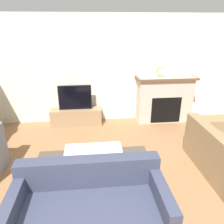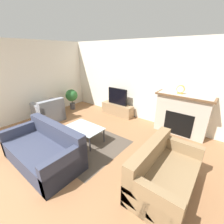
{
  "view_description": "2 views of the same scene",
  "coord_description": "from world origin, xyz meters",
  "px_view_note": "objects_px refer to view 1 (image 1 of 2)",
  "views": [
    {
      "loc": [
        -0.12,
        -1.2,
        2.45
      ],
      "look_at": [
        0.29,
        2.71,
        0.86
      ],
      "focal_mm": 35.0,
      "sensor_mm": 36.0,
      "label": 1
    },
    {
      "loc": [
        2.72,
        -0.34,
        2.34
      ],
      "look_at": [
        0.27,
        2.75,
        0.72
      ],
      "focal_mm": 24.0,
      "sensor_mm": 36.0,
      "label": 2
    }
  ],
  "objects_px": {
    "couch_sectional": "(90,210)",
    "tv": "(75,98)",
    "coffee_table": "(94,153)",
    "mantel_clock": "(161,72)",
    "couch_loveseat": "(223,156)"
  },
  "relations": [
    {
      "from": "couch_loveseat",
      "to": "mantel_clock",
      "type": "relative_size",
      "value": 6.17
    },
    {
      "from": "tv",
      "to": "coffee_table",
      "type": "height_order",
      "value": "tv"
    },
    {
      "from": "mantel_clock",
      "to": "tv",
      "type": "bearing_deg",
      "value": -179.09
    },
    {
      "from": "tv",
      "to": "couch_sectional",
      "type": "distance_m",
      "value": 3.22
    },
    {
      "from": "tv",
      "to": "couch_sectional",
      "type": "height_order",
      "value": "tv"
    },
    {
      "from": "tv",
      "to": "mantel_clock",
      "type": "distance_m",
      "value": 2.25
    },
    {
      "from": "couch_sectional",
      "to": "coffee_table",
      "type": "relative_size",
      "value": 1.88
    },
    {
      "from": "couch_sectional",
      "to": "mantel_clock",
      "type": "xyz_separation_m",
      "value": [
        1.85,
        3.21,
        1.05
      ]
    },
    {
      "from": "couch_sectional",
      "to": "tv",
      "type": "bearing_deg",
      "value": 95.8
    },
    {
      "from": "tv",
      "to": "mantel_clock",
      "type": "relative_size",
      "value": 3.31
    },
    {
      "from": "couch_sectional",
      "to": "coffee_table",
      "type": "xyz_separation_m",
      "value": [
        0.08,
        1.14,
        0.09
      ]
    },
    {
      "from": "couch_loveseat",
      "to": "coffee_table",
      "type": "relative_size",
      "value": 1.52
    },
    {
      "from": "tv",
      "to": "couch_loveseat",
      "type": "distance_m",
      "value": 3.5
    },
    {
      "from": "tv",
      "to": "coffee_table",
      "type": "bearing_deg",
      "value": -78.93
    },
    {
      "from": "coffee_table",
      "to": "mantel_clock",
      "type": "relative_size",
      "value": 4.05
    }
  ]
}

